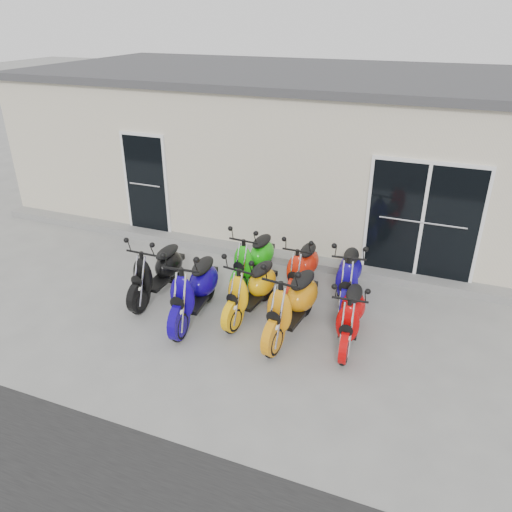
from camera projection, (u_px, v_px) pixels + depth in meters
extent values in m
plane|color=gray|center=(243.00, 310.00, 8.54)|extent=(80.00, 80.00, 0.00)
cube|color=beige|center=(325.00, 147.00, 12.17)|extent=(14.00, 6.00, 3.20)
cube|color=#3F3F42|center=(330.00, 75.00, 11.42)|extent=(14.20, 6.20, 0.16)
cube|color=gray|center=(282.00, 257.00, 10.19)|extent=(14.00, 0.40, 0.15)
cube|color=black|center=(146.00, 181.00, 10.85)|extent=(1.07, 0.08, 2.22)
cube|color=black|center=(423.00, 218.00, 8.93)|extent=(2.02, 0.08, 2.22)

